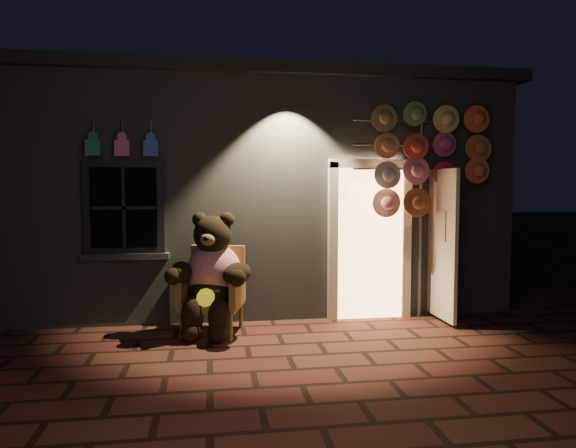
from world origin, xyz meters
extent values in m
plane|color=#4C291D|center=(0.00, 0.00, 0.00)|extent=(60.00, 60.00, 0.00)
cube|color=slate|center=(0.00, 4.00, 1.65)|extent=(7.00, 5.00, 3.30)
cube|color=black|center=(0.00, 4.00, 3.38)|extent=(7.30, 5.30, 0.16)
cube|color=black|center=(-1.90, 1.46, 1.55)|extent=(1.00, 0.10, 1.20)
cube|color=black|center=(-1.90, 1.43, 1.55)|extent=(0.82, 0.06, 1.02)
cube|color=slate|center=(-1.90, 1.46, 0.92)|extent=(1.10, 0.14, 0.08)
cube|color=#FFBC72|center=(1.35, 1.48, 1.05)|extent=(0.92, 0.10, 2.10)
cube|color=beige|center=(0.83, 1.44, 1.05)|extent=(0.12, 0.12, 2.20)
cube|color=beige|center=(1.87, 1.44, 1.05)|extent=(0.12, 0.12, 2.20)
cube|color=beige|center=(1.35, 1.44, 2.13)|extent=(1.16, 0.12, 0.12)
cube|color=beige|center=(2.25, 1.10, 1.05)|extent=(0.05, 0.80, 2.00)
cube|color=#22804C|center=(-2.25, 1.38, 2.30)|extent=(0.18, 0.07, 0.20)
cylinder|color=#59595E|center=(-2.25, 1.44, 2.55)|extent=(0.02, 0.02, 0.25)
cube|color=#D859A6|center=(-1.90, 1.38, 2.30)|extent=(0.18, 0.07, 0.20)
cylinder|color=#59595E|center=(-1.90, 1.44, 2.55)|extent=(0.02, 0.02, 0.25)
cube|color=blue|center=(-1.55, 1.38, 2.30)|extent=(0.18, 0.07, 0.20)
cylinder|color=#59595E|center=(-1.55, 1.44, 2.55)|extent=(0.02, 0.02, 0.25)
cube|color=olive|center=(-0.80, 1.00, 0.37)|extent=(0.85, 0.81, 0.10)
cube|color=olive|center=(-0.72, 1.29, 0.72)|extent=(0.69, 0.27, 0.70)
cube|color=olive|center=(-1.12, 1.07, 0.57)|extent=(0.24, 0.60, 0.40)
cube|color=olive|center=(-0.49, 0.89, 0.57)|extent=(0.24, 0.60, 0.40)
cylinder|color=olive|center=(-1.17, 0.81, 0.16)|extent=(0.05, 0.05, 0.32)
cylinder|color=olive|center=(-0.59, 0.65, 0.16)|extent=(0.05, 0.05, 0.32)
cylinder|color=olive|center=(-1.01, 1.35, 0.16)|extent=(0.05, 0.05, 0.32)
cylinder|color=olive|center=(-0.44, 1.19, 0.16)|extent=(0.05, 0.05, 0.32)
ellipsoid|color=red|center=(-0.78, 1.05, 0.75)|extent=(0.81, 0.72, 0.72)
ellipsoid|color=black|center=(-0.80, 0.97, 0.54)|extent=(0.68, 0.62, 0.34)
sphere|color=black|center=(-0.79, 1.00, 1.23)|extent=(0.58, 0.58, 0.47)
sphere|color=black|center=(-0.95, 1.08, 1.41)|extent=(0.18, 0.18, 0.18)
sphere|color=black|center=(-0.62, 0.98, 1.41)|extent=(0.18, 0.18, 0.18)
ellipsoid|color=olive|center=(-0.85, 0.79, 1.19)|extent=(0.21, 0.17, 0.15)
ellipsoid|color=black|center=(-1.17, 0.93, 0.78)|extent=(0.30, 0.49, 0.26)
ellipsoid|color=black|center=(-0.50, 0.74, 0.78)|extent=(0.49, 0.54, 0.26)
ellipsoid|color=black|center=(-1.04, 0.72, 0.30)|extent=(0.26, 0.26, 0.45)
ellipsoid|color=black|center=(-0.72, 0.63, 0.30)|extent=(0.26, 0.26, 0.45)
sphere|color=black|center=(-1.05, 0.66, 0.11)|extent=(0.24, 0.24, 0.24)
sphere|color=black|center=(-0.74, 0.57, 0.11)|extent=(0.24, 0.24, 0.24)
cylinder|color=yellow|center=(-0.88, 0.68, 0.52)|extent=(0.24, 0.15, 0.21)
cylinder|color=#59595E|center=(2.05, 1.38, 1.46)|extent=(0.04, 0.04, 2.92)
cylinder|color=#59595E|center=(1.73, 1.36, 2.71)|extent=(1.30, 0.03, 0.03)
cylinder|color=#59595E|center=(1.73, 1.36, 2.38)|extent=(1.30, 0.03, 0.03)
cylinder|color=#59595E|center=(1.73, 1.36, 2.06)|extent=(1.30, 0.03, 0.03)
cylinder|color=olive|center=(1.50, 1.30, 2.76)|extent=(0.37, 0.11, 0.37)
cylinder|color=#5F9054|center=(1.93, 1.27, 2.76)|extent=(0.37, 0.11, 0.37)
cylinder|color=#DAC66D|center=(2.37, 1.24, 2.76)|extent=(0.37, 0.11, 0.37)
cylinder|color=#FF663A|center=(2.80, 1.30, 2.76)|extent=(0.37, 0.11, 0.37)
cylinder|color=#D07F55|center=(1.50, 1.27, 2.38)|extent=(0.37, 0.11, 0.37)
cylinder|color=#C94238|center=(1.93, 1.24, 2.38)|extent=(0.37, 0.11, 0.37)
cylinder|color=#B94A88|center=(2.37, 1.30, 2.38)|extent=(0.37, 0.11, 0.37)
cylinder|color=#C8713D|center=(2.80, 1.27, 2.38)|extent=(0.37, 0.11, 0.37)
cylinder|color=beige|center=(1.50, 1.24, 2.00)|extent=(0.37, 0.11, 0.37)
cylinder|color=#CC6E94|center=(1.93, 1.30, 2.00)|extent=(0.37, 0.11, 0.37)
cylinder|color=red|center=(2.37, 1.27, 2.00)|extent=(0.37, 0.11, 0.37)
cylinder|color=#F57047|center=(2.80, 1.24, 2.00)|extent=(0.37, 0.11, 0.37)
cylinder|color=#E8988C|center=(1.50, 1.30, 1.62)|extent=(0.37, 0.11, 0.37)
cylinder|color=brown|center=(1.93, 1.27, 1.62)|extent=(0.37, 0.11, 0.37)
camera|label=1|loc=(-0.81, -5.33, 1.80)|focal=32.00mm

